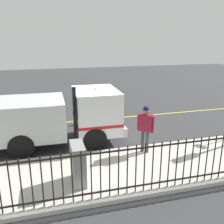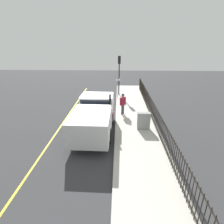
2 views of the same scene
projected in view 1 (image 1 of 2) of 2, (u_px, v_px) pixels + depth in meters
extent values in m
plane|color=#38383A|center=(93.00, 140.00, 11.09)|extent=(54.21, 54.21, 0.00)
cube|color=beige|center=(110.00, 172.00, 8.32)|extent=(3.16, 24.64, 0.13)
cube|color=yellow|center=(83.00, 121.00, 13.62)|extent=(0.12, 22.18, 0.01)
cube|color=white|center=(96.00, 110.00, 10.73)|extent=(2.43, 1.85, 1.78)
cube|color=black|center=(96.00, 101.00, 10.62)|extent=(2.24, 1.89, 0.78)
cube|color=silver|center=(22.00, 118.00, 10.06)|extent=(2.46, 3.43, 1.50)
cube|color=silver|center=(118.00, 124.00, 11.17)|extent=(2.27, 0.25, 0.36)
cube|color=red|center=(96.00, 119.00, 10.84)|extent=(2.45, 1.87, 0.12)
cylinder|color=black|center=(87.00, 122.00, 11.92)|extent=(0.32, 0.97, 0.96)
cylinder|color=black|center=(95.00, 139.00, 9.93)|extent=(0.32, 0.97, 0.96)
cylinder|color=black|center=(26.00, 127.00, 11.28)|extent=(0.32, 0.97, 0.96)
cylinder|color=black|center=(21.00, 146.00, 9.28)|extent=(0.32, 0.97, 0.96)
sphere|color=orange|center=(96.00, 89.00, 10.46)|extent=(0.12, 0.12, 0.12)
cylinder|color=black|center=(75.00, 115.00, 9.48)|extent=(0.14, 0.14, 2.13)
cube|color=maroon|center=(146.00, 123.00, 9.28)|extent=(0.52, 0.54, 0.64)
sphere|color=#997051|center=(146.00, 111.00, 9.15)|extent=(0.24, 0.24, 0.24)
sphere|color=#14193F|center=(146.00, 109.00, 9.13)|extent=(0.23, 0.23, 0.23)
cylinder|color=#3F3F47|center=(147.00, 142.00, 9.46)|extent=(0.13, 0.13, 0.86)
cylinder|color=#3F3F47|center=(143.00, 141.00, 9.54)|extent=(0.13, 0.13, 0.86)
cylinder|color=maroon|center=(153.00, 125.00, 9.16)|extent=(0.09, 0.09, 0.61)
cylinder|color=maroon|center=(138.00, 122.00, 9.42)|extent=(0.09, 0.09, 0.61)
cylinder|color=black|center=(10.00, 187.00, 6.10)|extent=(0.04, 0.04, 1.47)
cylinder|color=black|center=(21.00, 185.00, 6.16)|extent=(0.04, 0.04, 1.47)
cylinder|color=black|center=(32.00, 184.00, 6.22)|extent=(0.04, 0.04, 1.47)
cylinder|color=black|center=(42.00, 182.00, 6.29)|extent=(0.04, 0.04, 1.47)
cylinder|color=black|center=(52.00, 181.00, 6.35)|extent=(0.04, 0.04, 1.47)
cylinder|color=black|center=(62.00, 179.00, 6.42)|extent=(0.04, 0.04, 1.47)
cylinder|color=black|center=(72.00, 178.00, 6.48)|extent=(0.04, 0.04, 1.47)
cylinder|color=black|center=(82.00, 176.00, 6.54)|extent=(0.04, 0.04, 1.47)
cylinder|color=black|center=(91.00, 175.00, 6.61)|extent=(0.04, 0.04, 1.47)
cylinder|color=black|center=(101.00, 174.00, 6.67)|extent=(0.04, 0.04, 1.47)
cylinder|color=black|center=(110.00, 172.00, 6.73)|extent=(0.04, 0.04, 1.47)
cylinder|color=black|center=(119.00, 171.00, 6.80)|extent=(0.04, 0.04, 1.47)
cylinder|color=black|center=(127.00, 170.00, 6.86)|extent=(0.04, 0.04, 1.47)
cylinder|color=black|center=(136.00, 169.00, 6.93)|extent=(0.04, 0.04, 1.47)
cylinder|color=black|center=(144.00, 168.00, 6.99)|extent=(0.04, 0.04, 1.47)
cylinder|color=black|center=(153.00, 166.00, 7.05)|extent=(0.04, 0.04, 1.47)
cylinder|color=black|center=(161.00, 165.00, 7.12)|extent=(0.04, 0.04, 1.47)
cylinder|color=black|center=(169.00, 164.00, 7.18)|extent=(0.04, 0.04, 1.47)
cylinder|color=black|center=(177.00, 163.00, 7.24)|extent=(0.04, 0.04, 1.47)
cylinder|color=black|center=(184.00, 162.00, 7.31)|extent=(0.04, 0.04, 1.47)
cylinder|color=black|center=(192.00, 161.00, 7.37)|extent=(0.04, 0.04, 1.47)
cylinder|color=black|center=(199.00, 160.00, 7.44)|extent=(0.04, 0.04, 1.47)
cylinder|color=black|center=(207.00, 159.00, 7.50)|extent=(0.04, 0.04, 1.47)
cylinder|color=black|center=(214.00, 158.00, 7.56)|extent=(0.04, 0.04, 1.47)
cylinder|color=black|center=(221.00, 157.00, 7.63)|extent=(0.04, 0.04, 1.47)
cube|color=black|center=(123.00, 150.00, 6.65)|extent=(0.04, 20.94, 0.04)
cube|color=black|center=(123.00, 188.00, 6.99)|extent=(0.04, 20.94, 0.04)
cube|color=gray|center=(78.00, 164.00, 7.43)|extent=(0.89, 0.38, 1.24)
cone|color=orange|center=(80.00, 118.00, 12.97)|extent=(0.47, 0.47, 0.68)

